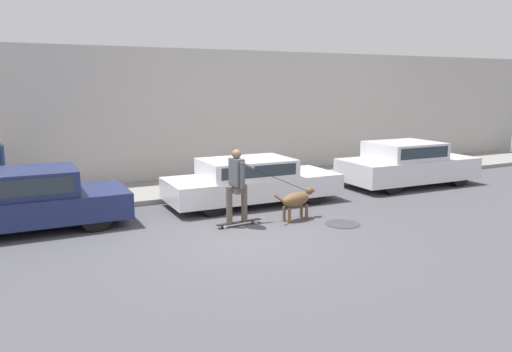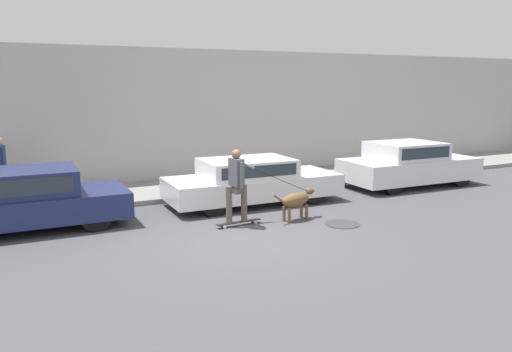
% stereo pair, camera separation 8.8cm
% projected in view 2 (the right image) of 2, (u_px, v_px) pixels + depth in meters
% --- Properties ---
extents(ground_plane, '(36.00, 36.00, 0.00)m').
position_uv_depth(ground_plane, '(247.00, 239.00, 9.82)').
color(ground_plane, '#47474C').
extents(back_wall, '(32.00, 0.30, 4.06)m').
position_uv_depth(back_wall, '(158.00, 117.00, 14.96)').
color(back_wall, '#B2ADA8').
rests_on(back_wall, ground_plane).
extents(sidewalk_curb, '(30.00, 2.49, 0.13)m').
position_uv_depth(sidewalk_curb, '(174.00, 190.00, 14.07)').
color(sidewalk_curb, gray).
rests_on(sidewalk_curb, ground_plane).
extents(parked_car_0, '(4.06, 1.75, 1.27)m').
position_uv_depth(parked_car_0, '(24.00, 200.00, 10.34)').
color(parked_car_0, black).
rests_on(parked_car_0, ground_plane).
extents(parked_car_1, '(4.43, 1.79, 1.16)m').
position_uv_depth(parked_car_1, '(252.00, 181.00, 12.63)').
color(parked_car_1, black).
rests_on(parked_car_1, ground_plane).
extents(parked_car_2, '(4.13, 1.92, 1.31)m').
position_uv_depth(parked_car_2, '(408.00, 165.00, 14.89)').
color(parked_car_2, black).
rests_on(parked_car_2, ground_plane).
extents(dog, '(1.20, 0.48, 0.70)m').
position_uv_depth(dog, '(296.00, 200.00, 11.11)').
color(dog, brown).
rests_on(dog, ground_plane).
extents(skateboarder, '(2.27, 0.54, 1.66)m').
position_uv_depth(skateboarder, '(237.00, 183.00, 10.54)').
color(skateboarder, beige).
rests_on(skateboarder, ground_plane).
extents(pedestrian_with_bag, '(0.26, 0.67, 1.58)m').
position_uv_depth(pedestrian_with_bag, '(1.00, 165.00, 12.54)').
color(pedestrian_with_bag, brown).
rests_on(pedestrian_with_bag, sidewalk_curb).
extents(manhole_cover, '(0.75, 0.75, 0.01)m').
position_uv_depth(manhole_cover, '(342.00, 224.00, 10.83)').
color(manhole_cover, '#38383D').
rests_on(manhole_cover, ground_plane).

